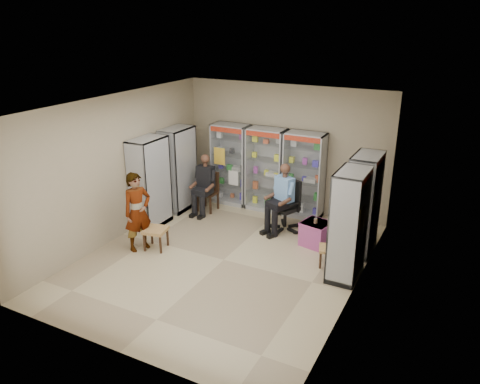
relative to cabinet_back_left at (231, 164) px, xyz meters
The scene contains 18 objects.
floor 3.18m from the cabinet_back_left, 64.54° to the right, with size 6.00×6.00×0.00m, color tan.
room_shell 3.18m from the cabinet_back_left, 64.54° to the right, with size 5.02×6.02×3.01m.
cabinet_back_left is the anchor object (origin of this frame).
cabinet_back_mid 0.95m from the cabinet_back_left, ahead, with size 0.90×0.50×2.00m, color #9FA0A6.
cabinet_back_right 1.90m from the cabinet_back_left, ahead, with size 0.90×0.50×2.00m, color #ABAFB3.
cabinet_right_far 3.71m from the cabinet_back_left, 17.75° to the right, with size 0.50×0.90×2.00m, color #B2B4BA.
cabinet_right_near 4.18m from the cabinet_back_left, 32.28° to the right, with size 0.50×0.90×2.00m, color #A8A9AF.
cabinet_left_far 1.32m from the cabinet_back_left, 135.00° to the right, with size 0.50×0.90×2.00m, color silver.
cabinet_left_near 2.23m from the cabinet_back_left, 114.61° to the right, with size 0.50×0.90×2.00m, color silver.
wooden_chair 0.94m from the cabinet_back_left, 108.90° to the right, with size 0.42×0.42×0.94m, color black.
seated_customer 0.88m from the cabinet_back_left, 107.77° to the right, with size 0.44×0.60×1.34m, color black, non-canonical shape.
office_chair 2.07m from the cabinet_back_left, 25.89° to the right, with size 0.61×0.61×1.13m, color black.
seated_shopkeeper 2.06m from the cabinet_back_left, 27.15° to the right, with size 0.47×0.66×1.43m, color #6083BF, non-canonical shape.
pink_trunk 3.06m from the cabinet_back_left, 26.09° to the right, with size 0.52×0.50×0.50m, color #B6499C.
tea_glass 3.02m from the cabinet_back_left, 26.89° to the right, with size 0.07×0.07×0.11m, color #591407.
woven_stool_a 3.83m from the cabinet_back_left, 32.41° to the right, with size 0.37×0.37×0.37m, color #AE7549.
woven_stool_b 3.03m from the cabinet_back_left, 93.00° to the right, with size 0.44×0.44×0.44m, color olive.
standing_man 3.12m from the cabinet_back_left, 98.11° to the right, with size 0.59×0.39×1.61m, color gray.
Camera 1 is at (3.94, -6.98, 4.42)m, focal length 35.00 mm.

